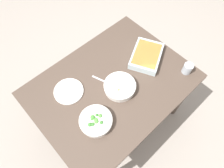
{
  "coord_description": "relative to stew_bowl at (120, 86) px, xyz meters",
  "views": [
    {
      "loc": [
        0.52,
        0.57,
        2.08
      ],
      "look_at": [
        0.0,
        0.0,
        0.74
      ],
      "focal_mm": 32.73,
      "sensor_mm": 36.0,
      "label": 1
    }
  ],
  "objects": [
    {
      "name": "stew_bowl",
      "position": [
        0.0,
        0.0,
        0.0
      ],
      "size": [
        0.24,
        0.24,
        0.06
      ],
      "color": "silver",
      "rests_on": "dining_table"
    },
    {
      "name": "drink_cup",
      "position": [
        -0.49,
        0.24,
        0.01
      ],
      "size": [
        0.07,
        0.07,
        0.08
      ],
      "color": "#B2BCC6",
      "rests_on": "dining_table"
    },
    {
      "name": "spoon_by_stew",
      "position": [
        0.04,
        -0.12,
        -0.03
      ],
      "size": [
        0.08,
        0.17,
        0.01
      ],
      "color": "silver",
      "rests_on": "dining_table"
    },
    {
      "name": "broccoli_bowl",
      "position": [
        0.3,
        0.08,
        -0.0
      ],
      "size": [
        0.23,
        0.23,
        0.06
      ],
      "color": "silver",
      "rests_on": "dining_table"
    },
    {
      "name": "side_plate",
      "position": [
        0.3,
        -0.24,
        -0.03
      ],
      "size": [
        0.22,
        0.22,
        0.01
      ],
      "primitive_type": "cylinder",
      "color": "white",
      "rests_on": "dining_table"
    },
    {
      "name": "ground_plane",
      "position": [
        0.02,
        -0.07,
        -0.77
      ],
      "size": [
        6.0,
        6.0,
        0.0
      ],
      "primitive_type": "plane",
      "color": "#9E9389"
    },
    {
      "name": "baking_dish",
      "position": [
        -0.35,
        -0.06,
        0.0
      ],
      "size": [
        0.37,
        0.33,
        0.06
      ],
      "color": "silver",
      "rests_on": "dining_table"
    },
    {
      "name": "dining_table",
      "position": [
        0.02,
        -0.07,
        -0.12
      ],
      "size": [
        1.2,
        0.9,
        0.74
      ],
      "color": "#4C3D33",
      "rests_on": "ground_plane"
    }
  ]
}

